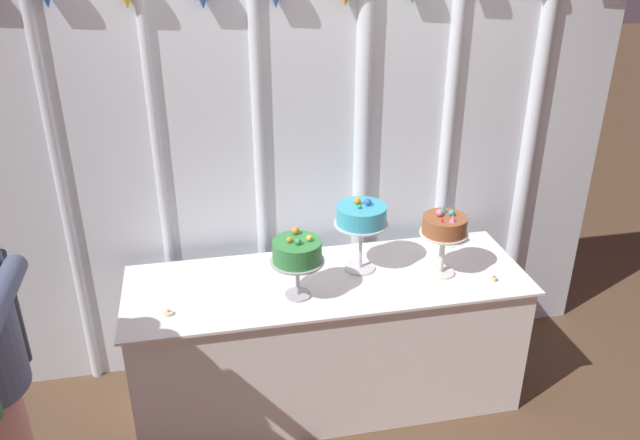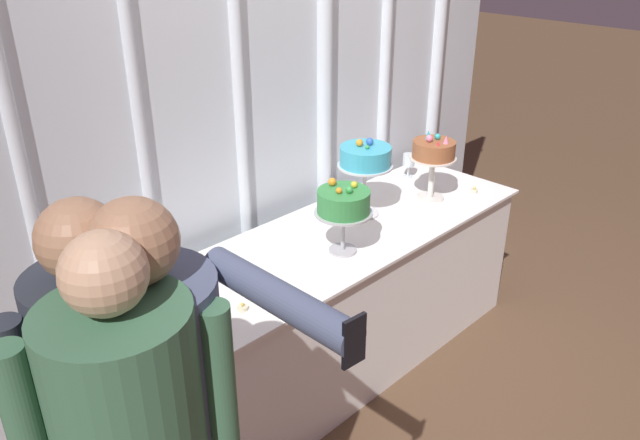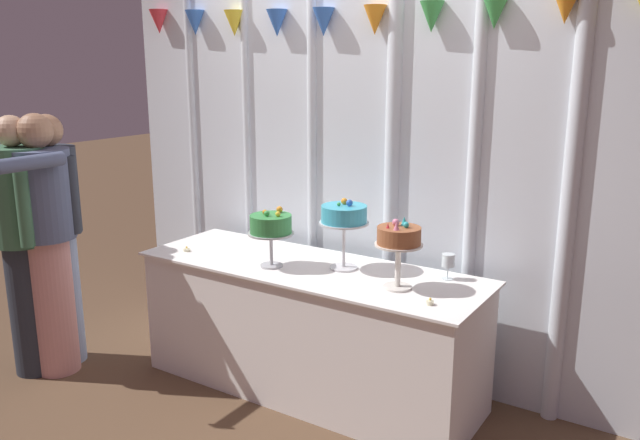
{
  "view_description": "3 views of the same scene",
  "coord_description": "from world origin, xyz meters",
  "px_view_note": "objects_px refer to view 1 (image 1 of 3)",
  "views": [
    {
      "loc": [
        -0.63,
        -2.75,
        2.57
      ],
      "look_at": [
        -0.02,
        0.22,
        1.1
      ],
      "focal_mm": 35.77,
      "sensor_mm": 36.0,
      "label": 1
    },
    {
      "loc": [
        -2.15,
        -1.82,
        2.27
      ],
      "look_at": [
        -0.16,
        0.15,
        0.9
      ],
      "focal_mm": 35.76,
      "sensor_mm": 36.0,
      "label": 2
    },
    {
      "loc": [
        2.03,
        -2.93,
        1.98
      ],
      "look_at": [
        -0.01,
        0.23,
        1.05
      ],
      "focal_mm": 36.07,
      "sensor_mm": 36.0,
      "label": 3
    }
  ],
  "objects_px": {
    "cake_table": "(327,340)",
    "wine_glass": "(451,230)",
    "cake_display_center": "(361,218)",
    "tealight_far_left": "(168,313)",
    "cake_display_leftmost": "(297,253)",
    "tealight_near_left": "(493,279)",
    "cake_display_rightmost": "(444,229)"
  },
  "relations": [
    {
      "from": "wine_glass",
      "to": "cake_display_leftmost",
      "type": "bearing_deg",
      "value": -159.95
    },
    {
      "from": "cake_display_rightmost",
      "to": "tealight_near_left",
      "type": "bearing_deg",
      "value": -28.28
    },
    {
      "from": "cake_table",
      "to": "tealight_near_left",
      "type": "bearing_deg",
      "value": -12.65
    },
    {
      "from": "wine_glass",
      "to": "tealight_far_left",
      "type": "bearing_deg",
      "value": -166.21
    },
    {
      "from": "cake_table",
      "to": "cake_display_rightmost",
      "type": "relative_size",
      "value": 5.53
    },
    {
      "from": "wine_glass",
      "to": "tealight_near_left",
      "type": "height_order",
      "value": "wine_glass"
    },
    {
      "from": "cake_display_center",
      "to": "tealight_far_left",
      "type": "relative_size",
      "value": 9.34
    },
    {
      "from": "cake_display_center",
      "to": "tealight_near_left",
      "type": "xyz_separation_m",
      "value": [
        0.66,
        -0.26,
        -0.3
      ]
    },
    {
      "from": "cake_display_rightmost",
      "to": "tealight_far_left",
      "type": "relative_size",
      "value": 8.64
    },
    {
      "from": "cake_display_leftmost",
      "to": "wine_glass",
      "type": "height_order",
      "value": "cake_display_leftmost"
    },
    {
      "from": "tealight_far_left",
      "to": "cake_display_rightmost",
      "type": "bearing_deg",
      "value": 4.38
    },
    {
      "from": "cake_display_leftmost",
      "to": "cake_table",
      "type": "bearing_deg",
      "value": 34.5
    },
    {
      "from": "cake_display_rightmost",
      "to": "tealight_far_left",
      "type": "distance_m",
      "value": 1.47
    },
    {
      "from": "cake_display_leftmost",
      "to": "tealight_far_left",
      "type": "relative_size",
      "value": 7.88
    },
    {
      "from": "cake_display_leftmost",
      "to": "cake_display_center",
      "type": "relative_size",
      "value": 0.84
    },
    {
      "from": "tealight_near_left",
      "to": "cake_table",
      "type": "bearing_deg",
      "value": 167.35
    },
    {
      "from": "cake_display_leftmost",
      "to": "wine_glass",
      "type": "bearing_deg",
      "value": 20.05
    },
    {
      "from": "cake_table",
      "to": "tealight_far_left",
      "type": "relative_size",
      "value": 47.83
    },
    {
      "from": "cake_display_center",
      "to": "tealight_far_left",
      "type": "distance_m",
      "value": 1.1
    },
    {
      "from": "cake_display_center",
      "to": "tealight_far_left",
      "type": "xyz_separation_m",
      "value": [
        -1.03,
        -0.24,
        -0.3
      ]
    },
    {
      "from": "cake_table",
      "to": "tealight_far_left",
      "type": "height_order",
      "value": "tealight_far_left"
    },
    {
      "from": "cake_display_rightmost",
      "to": "wine_glass",
      "type": "height_order",
      "value": "cake_display_rightmost"
    },
    {
      "from": "wine_glass",
      "to": "tealight_far_left",
      "type": "xyz_separation_m",
      "value": [
        -1.61,
        -0.4,
        -0.09
      ]
    },
    {
      "from": "tealight_near_left",
      "to": "cake_display_leftmost",
      "type": "bearing_deg",
      "value": 176.38
    },
    {
      "from": "cake_table",
      "to": "tealight_near_left",
      "type": "height_order",
      "value": "tealight_near_left"
    },
    {
      "from": "cake_table",
      "to": "cake_display_rightmost",
      "type": "bearing_deg",
      "value": -5.6
    },
    {
      "from": "cake_table",
      "to": "tealight_near_left",
      "type": "distance_m",
      "value": 0.97
    },
    {
      "from": "cake_display_center",
      "to": "tealight_far_left",
      "type": "height_order",
      "value": "cake_display_center"
    },
    {
      "from": "wine_glass",
      "to": "tealight_far_left",
      "type": "distance_m",
      "value": 1.66
    },
    {
      "from": "cake_display_rightmost",
      "to": "tealight_near_left",
      "type": "height_order",
      "value": "cake_display_rightmost"
    },
    {
      "from": "cake_table",
      "to": "wine_glass",
      "type": "xyz_separation_m",
      "value": [
        0.78,
        0.23,
        0.5
      ]
    },
    {
      "from": "cake_display_leftmost",
      "to": "tealight_near_left",
      "type": "distance_m",
      "value": 1.07
    }
  ]
}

